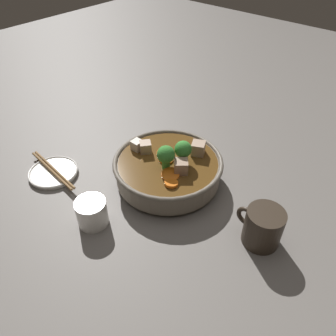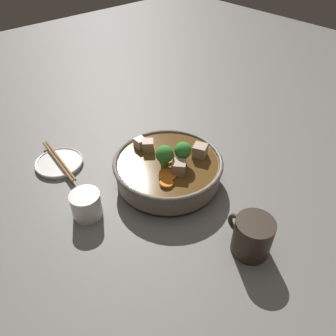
{
  "view_description": "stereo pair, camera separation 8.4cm",
  "coord_description": "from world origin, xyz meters",
  "px_view_note": "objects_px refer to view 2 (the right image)",
  "views": [
    {
      "loc": [
        -0.42,
        0.48,
        0.59
      ],
      "look_at": [
        0.0,
        0.0,
        0.04
      ],
      "focal_mm": 35.0,
      "sensor_mm": 36.0,
      "label": 1
    },
    {
      "loc": [
        -0.48,
        0.43,
        0.59
      ],
      "look_at": [
        0.0,
        0.0,
        0.04
      ],
      "focal_mm": 35.0,
      "sensor_mm": 36.0,
      "label": 2
    }
  ],
  "objects_px": {
    "chopsticks_pair": "(59,160)",
    "tea_cup": "(86,205)",
    "side_saucer": "(59,163)",
    "dark_mug": "(252,236)",
    "stirfry_bowl": "(168,167)"
  },
  "relations": [
    {
      "from": "side_saucer",
      "to": "tea_cup",
      "type": "relative_size",
      "value": 1.88
    },
    {
      "from": "side_saucer",
      "to": "dark_mug",
      "type": "distance_m",
      "value": 0.56
    },
    {
      "from": "tea_cup",
      "to": "chopsticks_pair",
      "type": "relative_size",
      "value": 0.34
    },
    {
      "from": "dark_mug",
      "to": "chopsticks_pair",
      "type": "relative_size",
      "value": 0.51
    },
    {
      "from": "dark_mug",
      "to": "chopsticks_pair",
      "type": "bearing_deg",
      "value": 17.79
    },
    {
      "from": "stirfry_bowl",
      "to": "chopsticks_pair",
      "type": "distance_m",
      "value": 0.31
    },
    {
      "from": "side_saucer",
      "to": "chopsticks_pair",
      "type": "height_order",
      "value": "chopsticks_pair"
    },
    {
      "from": "dark_mug",
      "to": "chopsticks_pair",
      "type": "distance_m",
      "value": 0.56
    },
    {
      "from": "tea_cup",
      "to": "chopsticks_pair",
      "type": "xyz_separation_m",
      "value": [
        0.21,
        -0.04,
        -0.02
      ]
    },
    {
      "from": "stirfry_bowl",
      "to": "dark_mug",
      "type": "distance_m",
      "value": 0.28
    },
    {
      "from": "tea_cup",
      "to": "side_saucer",
      "type": "bearing_deg",
      "value": -9.63
    },
    {
      "from": "dark_mug",
      "to": "stirfry_bowl",
      "type": "bearing_deg",
      "value": -3.26
    },
    {
      "from": "chopsticks_pair",
      "to": "tea_cup",
      "type": "bearing_deg",
      "value": 170.37
    },
    {
      "from": "stirfry_bowl",
      "to": "tea_cup",
      "type": "bearing_deg",
      "value": 80.56
    },
    {
      "from": "stirfry_bowl",
      "to": "tea_cup",
      "type": "xyz_separation_m",
      "value": [
        0.04,
        0.22,
        -0.01
      ]
    }
  ]
}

